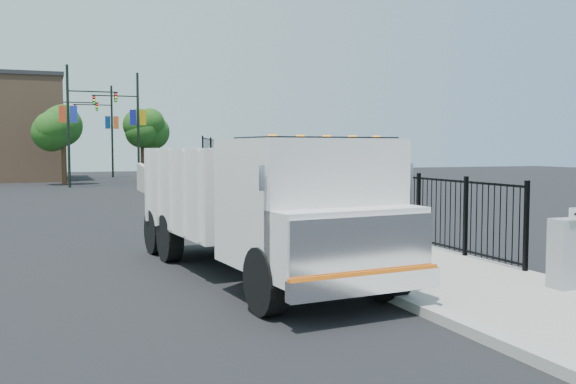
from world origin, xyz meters
name	(u,v)px	position (x,y,z in m)	size (l,w,h in m)	color
ground	(326,271)	(0.00, 0.00, 0.00)	(120.00, 120.00, 0.00)	black
sidewalk	(458,280)	(1.93, -2.00, 0.06)	(3.55, 12.00, 0.12)	#9E998E
curb	(371,286)	(0.00, -2.00, 0.08)	(0.30, 12.00, 0.16)	#ADAAA3
ramp	(224,205)	(2.12, 16.00, 0.00)	(3.95, 24.00, 1.70)	#9E998E
iron_fence	(284,190)	(3.55, 12.00, 0.90)	(0.10, 28.00, 1.80)	black
truck	(259,199)	(-1.51, -0.01, 1.60)	(3.42, 8.50, 2.84)	black
worker	(399,235)	(0.94, -1.40, 0.91)	(0.58, 0.38, 1.59)	maroon
utility_cabinet	(566,254)	(3.10, -3.54, 0.75)	(0.55, 0.40, 1.25)	gray
debris	(407,249)	(2.66, 1.10, 0.16)	(0.29, 0.29, 0.07)	silver
light_pole_0	(73,121)	(-3.64, 31.98, 4.36)	(3.77, 0.22, 8.00)	black
light_pole_1	(134,123)	(0.67, 35.12, 4.36)	(3.78, 0.22, 8.00)	black
light_pole_2	(62,126)	(-3.99, 43.06, 4.36)	(3.77, 0.22, 8.00)	black
light_pole_3	(108,127)	(-0.11, 45.72, 4.36)	(3.78, 0.22, 8.00)	black
tree_0	(63,128)	(-4.17, 34.79, 3.96)	(2.94, 2.94, 5.47)	#382314
tree_1	(143,130)	(1.74, 38.28, 3.94)	(2.52, 2.52, 5.26)	#382314
tree_2	(45,132)	(-5.33, 47.07, 3.96)	(2.84, 2.84, 5.42)	#382314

